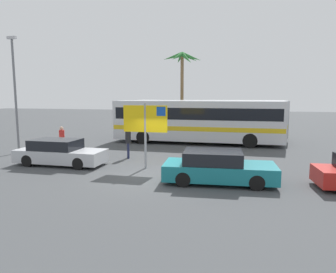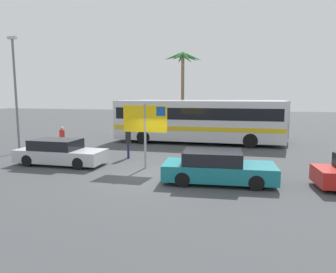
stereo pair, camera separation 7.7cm
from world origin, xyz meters
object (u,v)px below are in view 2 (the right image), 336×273
Objects in this scene: bus_front_coach at (197,120)px; pedestrian_by_bus at (128,140)px; pedestrian_near_sign at (62,138)px; bus_rear_coach at (209,117)px; car_teal at (217,167)px; ferry_sign at (146,121)px; car_silver at (60,153)px.

pedestrian_by_bus is at bearing -115.09° from bus_front_coach.
bus_front_coach reaches higher than pedestrian_near_sign.
bus_rear_coach is 13.63m from car_teal.
car_silver is (-4.61, -0.32, -1.69)m from ferry_sign.
car_teal is (3.61, -1.71, -1.69)m from ferry_sign.
bus_rear_coach reaches higher than pedestrian_near_sign.
ferry_sign is at bearing -98.64° from bus_rear_coach.
ferry_sign is 4.33m from car_teal.
car_silver is 3.22m from pedestrian_near_sign.
pedestrian_near_sign is 4.48m from pedestrian_by_bus.
bus_rear_coach is 2.69× the size of car_silver.
bus_rear_coach reaches higher than pedestrian_by_bus.
pedestrian_near_sign reaches higher than car_teal.
pedestrian_near_sign is at bearing 156.44° from pedestrian_by_bus.
car_silver is 3.75m from pedestrian_by_bus.
car_silver is (-5.86, -8.82, -1.15)m from bus_front_coach.
ferry_sign is 3.01m from pedestrian_by_bus.
ferry_sign reaches higher than bus_rear_coach.
car_teal is 6.58m from pedestrian_by_bus.
bus_rear_coach is 7.34× the size of pedestrian_near_sign.
pedestrian_by_bus reaches higher than car_silver.
pedestrian_by_bus is (-1.76, 2.08, -1.27)m from ferry_sign.
ferry_sign reaches higher than pedestrian_near_sign.
pedestrian_near_sign is (-9.83, 4.14, 0.36)m from car_teal.
bus_front_coach reaches higher than pedestrian_by_bus.
car_silver is at bearing -152.52° from pedestrian_near_sign.
bus_front_coach is 8.61m from ferry_sign.
bus_rear_coach is at bearing 50.83° from pedestrian_by_bus.
car_teal is 8.33m from car_silver.
bus_rear_coach is 10.32m from pedestrian_by_bus.
ferry_sign is at bearing 150.32° from car_teal.
ferry_sign reaches higher than pedestrian_by_bus.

